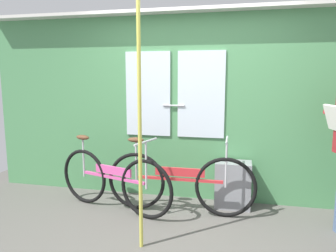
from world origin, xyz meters
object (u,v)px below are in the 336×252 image
Objects in this scene: trash_bin_by_wall at (233,185)px; handrail_pole at (140,123)px; bicycle_near_door at (179,182)px; bicycle_leaning_behind at (113,180)px.

trash_bin_by_wall is 1.69m from handrail_pole.
trash_bin_by_wall is at bearing 54.48° from handrail_pole.
handrail_pole reaches higher than bicycle_near_door.
trash_bin_by_wall is at bearing 26.80° from bicycle_near_door.
bicycle_near_door is at bearing 76.09° from handrail_pole.
handrail_pole is (0.59, -0.75, 0.82)m from bicycle_leaning_behind.
bicycle_leaning_behind is at bearing -163.73° from trash_bin_by_wall.
bicycle_leaning_behind is (-0.80, -0.09, -0.01)m from bicycle_near_door.
bicycle_near_door reaches higher than bicycle_leaning_behind.
bicycle_near_door is at bearing -152.50° from trash_bin_by_wall.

